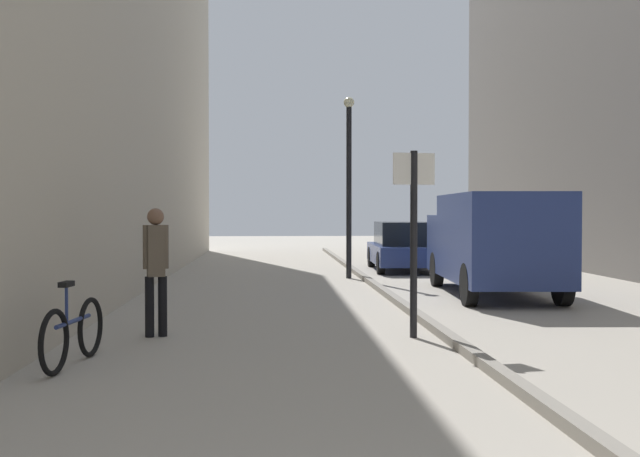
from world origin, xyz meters
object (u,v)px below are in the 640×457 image
(street_sign_post, at_px, (414,227))
(lamp_post, at_px, (349,175))
(pedestrian_main_foreground, at_px, (156,263))
(parked_car, at_px, (403,247))
(bicycle_leaning, at_px, (73,332))
(delivery_van, at_px, (493,240))

(street_sign_post, xyz_separation_m, lamp_post, (0.06, 9.24, 1.18))
(lamp_post, bearing_deg, pedestrian_main_foreground, -112.21)
(pedestrian_main_foreground, bearing_deg, street_sign_post, 159.20)
(parked_car, height_order, lamp_post, lamp_post)
(street_sign_post, bearing_deg, bicycle_leaning, 12.55)
(parked_car, xyz_separation_m, lamp_post, (-1.90, -2.57, 2.01))
(street_sign_post, distance_m, lamp_post, 9.31)
(delivery_van, bearing_deg, street_sign_post, -114.13)
(street_sign_post, height_order, lamp_post, lamp_post)
(pedestrian_main_foreground, relative_size, delivery_van, 0.33)
(pedestrian_main_foreground, height_order, delivery_van, delivery_van)
(pedestrian_main_foreground, height_order, bicycle_leaning, pedestrian_main_foreground)
(bicycle_leaning, bearing_deg, lamp_post, 75.78)
(lamp_post, bearing_deg, parked_car, 53.50)
(delivery_van, distance_m, parked_car, 6.75)
(lamp_post, bearing_deg, street_sign_post, -90.37)
(bicycle_leaning, bearing_deg, pedestrian_main_foreground, 79.08)
(street_sign_post, bearing_deg, pedestrian_main_foreground, -13.34)
(delivery_van, relative_size, street_sign_post, 2.08)
(pedestrian_main_foreground, xyz_separation_m, parked_car, (5.55, 11.51, -0.33))
(delivery_van, height_order, parked_car, delivery_van)
(parked_car, relative_size, lamp_post, 0.90)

